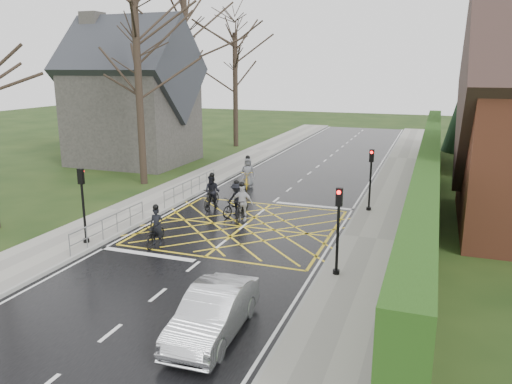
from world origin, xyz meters
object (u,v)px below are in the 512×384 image
Objects in this scene: cyclist_lead at (247,176)px; cyclist_rear at (156,232)px; car at (213,313)px; cyclist_front at (242,206)px; cyclist_mid at (236,203)px; cyclist_back at (212,195)px.

cyclist_rear is at bearing -108.37° from cyclist_lead.
cyclist_lead is 17.17m from car.
cyclist_front is at bearing -90.28° from cyclist_lead.
cyclist_lead is (-1.58, 5.69, 0.03)m from cyclist_mid.
cyclist_mid is at bearing 121.74° from cyclist_front.
cyclist_front is 6.74m from cyclist_lead.
cyclist_back is 2.66m from cyclist_front.
cyclist_mid reaches higher than cyclist_rear.
car is at bearing -52.11° from cyclist_mid.
cyclist_rear is 10.70m from cyclist_lead.
cyclist_front is at bearing -32.55° from cyclist_mid.
cyclist_mid is at bearing -26.69° from cyclist_back.
cyclist_lead is at bearing 81.84° from cyclist_rear.
cyclist_mid is 0.48× the size of car.
cyclist_front is at bearing -35.49° from cyclist_back.
cyclist_front is (2.22, -1.47, -0.01)m from cyclist_back.
cyclist_rear is at bearing -90.44° from cyclist_back.
cyclist_back is at bearing 82.95° from cyclist_rear.
cyclist_lead reaches higher than cyclist_mid.
cyclist_rear is 0.97× the size of cyclist_back.
car is (5.24, -16.35, -0.01)m from cyclist_lead.
cyclist_rear is 0.94× the size of cyclist_mid.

